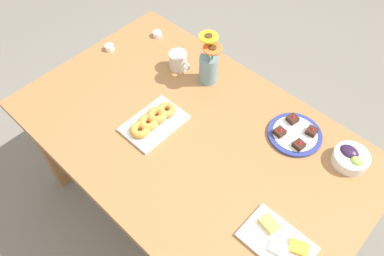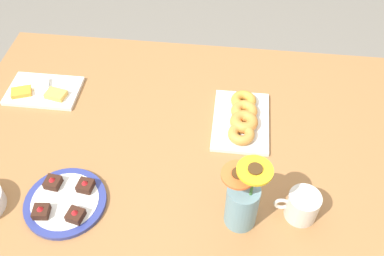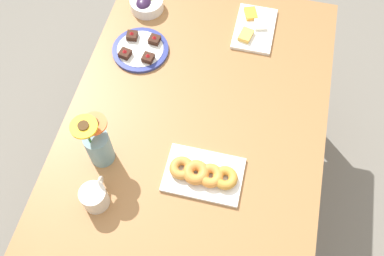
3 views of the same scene
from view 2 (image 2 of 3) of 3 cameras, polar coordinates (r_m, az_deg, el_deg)
ground_plane at (r=2.05m, az=-0.00°, el=-14.70°), size 6.00×6.00×0.00m
dining_table at (r=1.50m, az=-0.00°, el=-3.20°), size 1.60×1.00×0.74m
coffee_mug at (r=1.26m, az=14.46°, el=-9.99°), size 0.13×0.09×0.09m
cheese_platter at (r=1.67m, az=-19.23°, el=4.71°), size 0.26×0.17×0.03m
croissant_platter at (r=1.47m, az=6.73°, el=1.28°), size 0.19×0.28×0.05m
dessert_plate at (r=1.32m, az=-16.55°, el=-9.38°), size 0.24×0.24×0.05m
flower_vase at (r=1.18m, az=6.71°, el=-9.78°), size 0.13×0.10×0.26m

